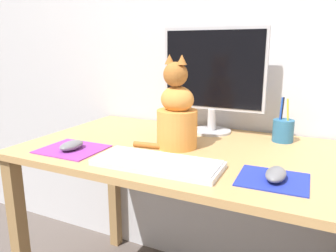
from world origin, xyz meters
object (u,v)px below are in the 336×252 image
at_px(monitor, 213,76).
at_px(computer_mouse_right, 276,174).
at_px(keyboard, 157,163).
at_px(computer_mouse_left, 72,145).
at_px(cat, 177,114).
at_px(pen_cup, 283,130).

distance_m(monitor, computer_mouse_right, 0.60).
relative_size(keyboard, computer_mouse_left, 3.92).
distance_m(computer_mouse_right, cat, 0.43).
xyz_separation_m(monitor, pen_cup, (0.30, -0.02, -0.20)).
bearing_deg(pen_cup, keyboard, -124.48).
bearing_deg(keyboard, monitor, 85.96).
distance_m(computer_mouse_right, pen_cup, 0.42).
height_order(keyboard, cat, cat).
bearing_deg(computer_mouse_left, keyboard, -1.13).
xyz_separation_m(keyboard, computer_mouse_right, (0.35, 0.04, 0.01)).
height_order(cat, pen_cup, cat).
relative_size(monitor, pen_cup, 2.54).
xyz_separation_m(monitor, computer_mouse_left, (-0.37, -0.47, -0.23)).
height_order(keyboard, computer_mouse_left, computer_mouse_left).
distance_m(monitor, computer_mouse_left, 0.64).
relative_size(computer_mouse_left, pen_cup, 0.60).
bearing_deg(computer_mouse_right, computer_mouse_left, -177.18).
distance_m(keyboard, computer_mouse_left, 0.35).
height_order(computer_mouse_right, cat, cat).
xyz_separation_m(cat, pen_cup, (0.35, 0.25, -0.08)).
relative_size(cat, pen_cup, 1.95).
xyz_separation_m(monitor, cat, (-0.05, -0.27, -0.12)).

